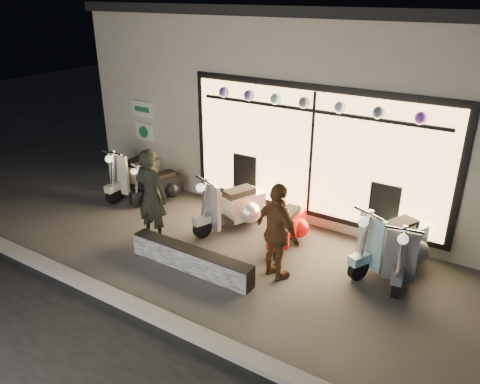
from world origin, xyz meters
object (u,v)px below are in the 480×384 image
object	(u,v)px
woman	(278,232)
scooter_silver	(237,205)
scooter_red	(288,224)
man	(152,195)
graffiti_barrier	(191,259)

from	to	relation	value
woman	scooter_silver	bearing A→B (deg)	-14.46
scooter_red	man	bearing A→B (deg)	-155.86
graffiti_barrier	scooter_red	bearing A→B (deg)	60.97
graffiti_barrier	scooter_red	distance (m)	2.00
graffiti_barrier	scooter_silver	distance (m)	1.82
graffiti_barrier	woman	world-z (taller)	woman
graffiti_barrier	man	distance (m)	1.54
scooter_red	graffiti_barrier	bearing A→B (deg)	-124.29
man	woman	size ratio (longest dim) A/B	1.09
man	woman	xyz separation A→B (m)	(2.62, 0.11, -0.07)
scooter_silver	scooter_red	bearing A→B (deg)	19.05
scooter_red	man	xyz separation A→B (m)	(-2.24, -1.26, 0.54)
graffiti_barrier	man	world-z (taller)	man
man	scooter_silver	bearing A→B (deg)	-130.77
graffiti_barrier	scooter_silver	world-z (taller)	scooter_silver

